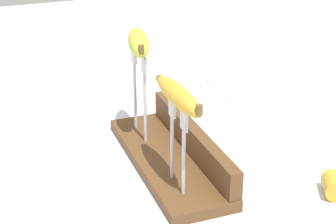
{
  "coord_description": "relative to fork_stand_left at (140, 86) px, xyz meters",
  "views": [
    {
      "loc": [
        0.94,
        -0.35,
        0.59
      ],
      "look_at": [
        0.0,
        0.0,
        0.12
      ],
      "focal_mm": 59.07,
      "sensor_mm": 36.0,
      "label": 1
    }
  ],
  "objects": [
    {
      "name": "fork_fallen_near",
      "position": [
        -0.24,
        0.3,
        -0.13
      ],
      "size": [
        0.16,
        0.03,
        0.01
      ],
      "color": "#B2B2B7",
      "rests_on": "ground"
    },
    {
      "name": "fork_stand_left",
      "position": [
        0.0,
        0.0,
        0.0
      ],
      "size": [
        0.1,
        0.01,
        0.19
      ],
      "color": "#B2B2B7",
      "rests_on": "wooden_board"
    },
    {
      "name": "banana_chunk_near",
      "position": [
        0.33,
        0.28,
        -0.12
      ],
      "size": [
        0.07,
        0.06,
        0.04
      ],
      "color": "gold",
      "rests_on": "ground"
    },
    {
      "name": "board_backstop",
      "position": [
        0.11,
        0.08,
        -0.09
      ],
      "size": [
        0.4,
        0.03,
        0.06
      ],
      "primitive_type": "cube",
      "color": "brown",
      "rests_on": "wooden_board"
    },
    {
      "name": "ground_plane",
      "position": [
        0.11,
        0.02,
        -0.14
      ],
      "size": [
        3.0,
        3.0,
        0.0
      ],
      "primitive_type": "plane",
      "color": "silver"
    },
    {
      "name": "banana_raised_left",
      "position": [
        -0.0,
        0.0,
        0.1
      ],
      "size": [
        0.17,
        0.08,
        0.04
      ],
      "color": "#B2C138",
      "rests_on": "fork_stand_left"
    },
    {
      "name": "banana_raised_right",
      "position": [
        0.23,
        -0.0,
        0.07
      ],
      "size": [
        0.19,
        0.04,
        0.04
      ],
      "color": "gold",
      "rests_on": "fork_stand_right"
    },
    {
      "name": "fork_stand_right",
      "position": [
        0.23,
        0.0,
        -0.01
      ],
      "size": [
        0.08,
        0.01,
        0.17
      ],
      "color": "#B2B2B7",
      "rests_on": "wooden_board"
    },
    {
      "name": "wooden_board",
      "position": [
        0.11,
        0.02,
        -0.13
      ],
      "size": [
        0.41,
        0.14,
        0.02
      ],
      "primitive_type": "cube",
      "color": "brown",
      "rests_on": "ground"
    }
  ]
}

